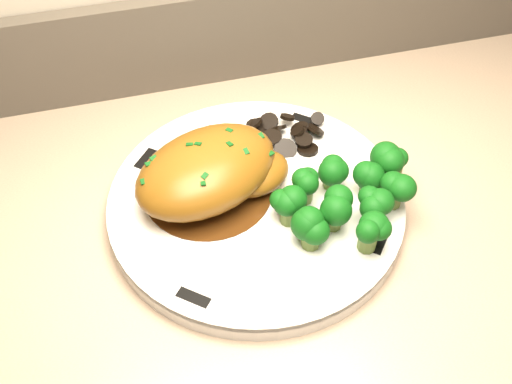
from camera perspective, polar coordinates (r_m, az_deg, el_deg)
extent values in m
cylinder|color=white|center=(0.66, 0.00, -1.16)|extent=(0.34, 0.34, 0.02)
cube|color=black|center=(0.74, 4.37, 6.41)|extent=(0.03, 0.03, 0.00)
cube|color=black|center=(0.70, -9.78, 2.91)|extent=(0.03, 0.03, 0.00)
cube|color=black|center=(0.58, -5.58, -9.34)|extent=(0.03, 0.03, 0.00)
cube|color=black|center=(0.63, 10.94, -4.37)|extent=(0.03, 0.03, 0.00)
cylinder|color=#3F210B|center=(0.66, -4.29, 0.13)|extent=(0.13, 0.13, 0.00)
ellipsoid|color=brown|center=(0.64, -4.43, 1.91)|extent=(0.18, 0.16, 0.06)
ellipsoid|color=brown|center=(0.65, 0.09, 1.66)|extent=(0.09, 0.08, 0.03)
cube|color=#0D4212|center=(0.61, -8.39, 1.78)|extent=(0.01, 0.00, 0.00)
cube|color=#0D4212|center=(0.61, -6.98, 2.81)|extent=(0.01, 0.00, 0.00)
cube|color=#0D4212|center=(0.62, -5.57, 3.68)|extent=(0.01, 0.00, 0.00)
cube|color=#0D4212|center=(0.62, -4.17, 4.42)|extent=(0.01, 0.00, 0.00)
cube|color=#0D4212|center=(0.63, -2.80, 5.01)|extent=(0.01, 0.00, 0.00)
cube|color=#0D4212|center=(0.64, -1.45, 5.45)|extent=(0.01, 0.00, 0.00)
cylinder|color=black|center=(0.72, 5.23, 5.12)|extent=(0.02, 0.02, 0.01)
cylinder|color=black|center=(0.72, 4.83, 5.74)|extent=(0.02, 0.02, 0.01)
cylinder|color=black|center=(0.72, 4.10, 6.21)|extent=(0.02, 0.02, 0.01)
cylinder|color=black|center=(0.73, 3.12, 5.94)|extent=(0.02, 0.02, 0.01)
cylinder|color=black|center=(0.72, 2.09, 6.05)|extent=(0.02, 0.02, 0.01)
cylinder|color=black|center=(0.72, 1.13, 5.97)|extent=(0.02, 0.03, 0.02)
cylinder|color=black|center=(0.72, 0.37, 5.18)|extent=(0.03, 0.03, 0.01)
cylinder|color=black|center=(0.71, -0.06, 4.87)|extent=(0.03, 0.03, 0.00)
cylinder|color=black|center=(0.70, -0.08, 4.55)|extent=(0.02, 0.02, 0.01)
cylinder|color=black|center=(0.70, 0.31, 3.72)|extent=(0.03, 0.03, 0.02)
cylinder|color=black|center=(0.69, 1.07, 3.61)|extent=(0.03, 0.03, 0.01)
cylinder|color=black|center=(0.69, 2.07, 3.69)|extent=(0.03, 0.03, 0.01)
cylinder|color=black|center=(0.70, 3.14, 3.40)|extent=(0.02, 0.02, 0.01)
cylinder|color=black|center=(0.70, 4.14, 3.88)|extent=(0.03, 0.03, 0.01)
cylinder|color=black|center=(0.70, 4.90, 4.50)|extent=(0.04, 0.03, 0.02)
cylinder|color=black|center=(0.71, 5.25, 4.62)|extent=(0.04, 0.03, 0.02)
cylinder|color=#5A7230|center=(0.64, 4.30, -0.04)|extent=(0.02, 0.02, 0.02)
sphere|color=#08360C|center=(0.63, 4.38, 0.93)|extent=(0.03, 0.03, 0.03)
cylinder|color=#5A7230|center=(0.66, 6.78, 1.22)|extent=(0.02, 0.02, 0.02)
sphere|color=#08360C|center=(0.65, 6.91, 2.19)|extent=(0.03, 0.03, 0.03)
cylinder|color=#5A7230|center=(0.66, 10.01, 0.73)|extent=(0.02, 0.02, 0.02)
sphere|color=#08360C|center=(0.65, 10.20, 1.69)|extent=(0.03, 0.03, 0.03)
cylinder|color=#5A7230|center=(0.62, 6.86, -2.34)|extent=(0.02, 0.02, 0.02)
sphere|color=#08360C|center=(0.61, 7.00, -1.38)|extent=(0.03, 0.03, 0.03)
cylinder|color=#5A7230|center=(0.63, 10.37, -2.00)|extent=(0.02, 0.02, 0.02)
sphere|color=#08360C|center=(0.62, 10.57, -1.04)|extent=(0.03, 0.03, 0.03)
cylinder|color=#5A7230|center=(0.65, 12.09, -0.40)|extent=(0.02, 0.02, 0.02)
sphere|color=#08360C|center=(0.64, 12.31, 0.55)|extent=(0.03, 0.03, 0.03)
cylinder|color=#5A7230|center=(0.61, 4.90, -4.06)|extent=(0.02, 0.02, 0.02)
sphere|color=#08360C|center=(0.60, 5.00, -3.11)|extent=(0.03, 0.03, 0.03)
cylinder|color=#5A7230|center=(0.61, 9.88, -4.26)|extent=(0.02, 0.02, 0.02)
sphere|color=#08360C|center=(0.60, 10.08, -3.32)|extent=(0.03, 0.03, 0.03)
cylinder|color=#5A7230|center=(0.62, 2.97, -1.91)|extent=(0.02, 0.02, 0.02)
sphere|color=#08360C|center=(0.61, 3.02, -0.95)|extent=(0.03, 0.03, 0.03)
cylinder|color=#5A7230|center=(0.67, 12.04, 1.51)|extent=(0.02, 0.02, 0.02)
sphere|color=#08360C|center=(0.66, 12.26, 2.47)|extent=(0.03, 0.03, 0.03)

